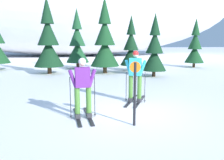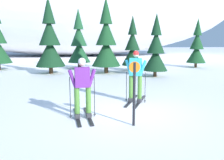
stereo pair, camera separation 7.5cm
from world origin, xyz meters
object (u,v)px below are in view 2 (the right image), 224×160
pine_tree_center_left (79,43)px  pine_tree_center_right (132,48)px  pine_tree_right (156,51)px  pine_tree_far_right (197,47)px  pine_tree_left (50,42)px  skier_purple_jacket (82,87)px  trail_marker_post (134,90)px  pine_tree_center (106,42)px  skier_cyan_jacket (136,76)px

pine_tree_center_left → pine_tree_center_right: bearing=-26.4°
pine_tree_right → pine_tree_far_right: 6.26m
pine_tree_left → pine_tree_far_right: pine_tree_left is taller
skier_purple_jacket → pine_tree_center_right: size_ratio=0.44×
pine_tree_left → trail_marker_post: size_ratio=2.94×
skier_purple_jacket → pine_tree_center: (1.30, 8.83, 1.16)m
pine_tree_left → pine_tree_center_left: (1.73, 2.93, -0.14)m
pine_tree_right → pine_tree_far_right: size_ratio=0.97×
pine_tree_center_left → pine_tree_center_right: size_ratio=1.17×
pine_tree_left → pine_tree_right: 6.75m
pine_tree_left → pine_tree_center_left: size_ratio=1.07×
pine_tree_left → trail_marker_post: 10.43m
skier_purple_jacket → pine_tree_center_left: bearing=92.9°
skier_purple_jacket → skier_cyan_jacket: 2.36m
pine_tree_center_right → skier_purple_jacket: bearing=-108.1°
pine_tree_right → pine_tree_far_right: pine_tree_far_right is taller
pine_tree_right → pine_tree_far_right: bearing=43.1°
pine_tree_right → pine_tree_center: bearing=148.3°
pine_tree_far_right → skier_purple_jacket: bearing=-127.5°
skier_cyan_jacket → pine_tree_center_right: 8.63m
skier_purple_jacket → pine_tree_center_left: (-0.60, 11.91, 1.02)m
pine_tree_center_left → pine_tree_center: (1.90, -3.07, 0.14)m
pine_tree_center → trail_marker_post: 9.62m
pine_tree_center_right → trail_marker_post: 10.91m
skier_purple_jacket → pine_tree_right: 8.23m
pine_tree_left → pine_tree_center: (3.63, -0.15, 0.00)m
pine_tree_center_right → pine_tree_far_right: pine_tree_center_right is taller
pine_tree_center_left → pine_tree_center: pine_tree_center is taller
pine_tree_center → trail_marker_post: bearing=-89.9°
pine_tree_center_left → pine_tree_right: (4.73, -4.82, -0.34)m
skier_purple_jacket → pine_tree_right: bearing=59.7°
trail_marker_post → pine_tree_center_right: bearing=79.7°
pine_tree_center → skier_cyan_jacket: bearing=-86.1°
pine_tree_left → pine_tree_far_right: (11.04, 2.38, -0.43)m
pine_tree_center → pine_tree_right: (2.83, -1.75, -0.48)m
pine_tree_center_right → pine_tree_right: bearing=-73.4°
skier_purple_jacket → pine_tree_center: bearing=81.6°
skier_purple_jacket → pine_tree_left: size_ratio=0.35×
pine_tree_far_right → trail_marker_post: bearing=-121.4°
pine_tree_center_left → pine_tree_right: size_ratio=1.22×
skier_purple_jacket → pine_tree_center_right: (3.27, 9.99, 0.74)m
skier_cyan_jacket → pine_tree_right: 6.07m
skier_purple_jacket → pine_tree_left: 9.35m
pine_tree_left → trail_marker_post: pine_tree_left is taller
pine_tree_center → pine_tree_center_right: (1.96, 1.16, -0.42)m
pine_tree_center_left → trail_marker_post: bearing=-81.3°
skier_cyan_jacket → pine_tree_center_left: bearing=103.0°
skier_purple_jacket → trail_marker_post: skier_purple_jacket is taller
trail_marker_post → skier_purple_jacket: bearing=151.4°
skier_purple_jacket → pine_tree_center_right: pine_tree_center_right is taller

